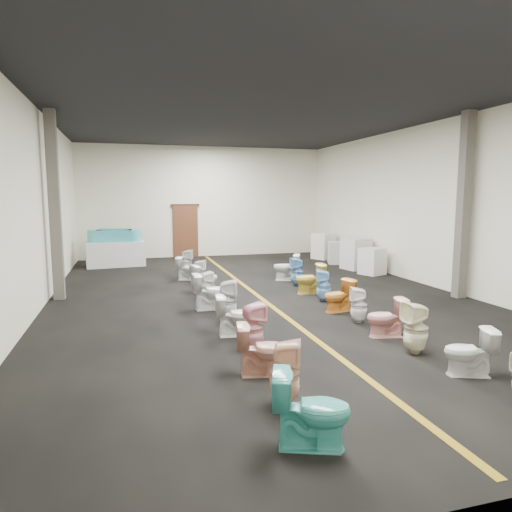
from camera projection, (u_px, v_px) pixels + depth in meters
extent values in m
plane|color=black|center=(258.00, 296.00, 11.46)|extent=(16.00, 16.00, 0.00)
plane|color=black|center=(258.00, 111.00, 10.87)|extent=(16.00, 16.00, 0.00)
plane|color=#EAE6C7|center=(204.00, 202.00, 18.79)|extent=(10.00, 0.00, 10.00)
plane|color=#EAE6C7|center=(35.00, 208.00, 9.81)|extent=(0.00, 16.00, 16.00)
plane|color=#EAE6C7|center=(433.00, 205.00, 12.52)|extent=(0.00, 16.00, 16.00)
cube|color=olive|center=(258.00, 296.00, 11.46)|extent=(0.12, 15.60, 0.01)
cube|color=#562D19|center=(186.00, 231.00, 18.68)|extent=(1.00, 0.10, 2.10)
cube|color=#331C11|center=(185.00, 205.00, 18.55)|extent=(1.15, 0.08, 0.10)
cube|color=#59544C|center=(55.00, 206.00, 10.83)|extent=(0.25, 0.25, 4.50)
cube|color=#59544C|center=(464.00, 206.00, 11.02)|extent=(0.25, 0.25, 4.50)
cube|color=silver|center=(115.00, 254.00, 16.30)|extent=(2.08, 1.20, 0.88)
cube|color=#3DA4B1|center=(115.00, 237.00, 16.22)|extent=(1.26, 0.78, 0.50)
cylinder|color=#3DA4B1|center=(97.00, 237.00, 16.12)|extent=(0.66, 0.66, 0.50)
cylinder|color=#3DA4B1|center=(132.00, 237.00, 16.33)|extent=(0.66, 0.66, 0.50)
cube|color=teal|center=(114.00, 231.00, 16.20)|extent=(1.04, 0.56, 0.20)
cube|color=silver|center=(372.00, 261.00, 14.57)|extent=(0.85, 0.85, 0.85)
cube|color=silver|center=(356.00, 254.00, 15.59)|extent=(0.92, 0.92, 1.07)
cube|color=beige|center=(338.00, 253.00, 16.89)|extent=(0.92, 0.92, 0.81)
cube|color=white|center=(324.00, 246.00, 18.14)|extent=(0.95, 0.95, 1.02)
imported|color=teal|center=(311.00, 410.00, 4.52)|extent=(0.88, 0.68, 0.79)
imported|color=#F0B797|center=(285.00, 373.00, 5.44)|extent=(0.48, 0.47, 0.80)
imported|color=#DE9B84|center=(263.00, 349.00, 6.37)|extent=(0.79, 0.54, 0.74)
imported|color=pink|center=(252.00, 328.00, 7.29)|extent=(0.43, 0.42, 0.81)
imported|color=white|center=(236.00, 315.00, 8.18)|extent=(0.77, 0.49, 0.74)
imported|color=silver|center=(227.00, 300.00, 9.11)|extent=(0.47, 0.47, 0.84)
imported|color=white|center=(211.00, 291.00, 10.06)|extent=(0.80, 0.47, 0.81)
imported|color=white|center=(205.00, 286.00, 10.95)|extent=(0.40, 0.39, 0.70)
imported|color=white|center=(205.00, 278.00, 11.92)|extent=(0.79, 0.58, 0.72)
imported|color=white|center=(199.00, 273.00, 12.71)|extent=(0.44, 0.43, 0.73)
imported|color=white|center=(188.00, 268.00, 13.61)|extent=(0.77, 0.60, 0.69)
imported|color=silver|center=(187.00, 262.00, 14.62)|extent=(0.46, 0.46, 0.79)
imported|color=white|center=(469.00, 352.00, 6.34)|extent=(0.76, 0.59, 0.69)
imported|color=#F5EBC5|center=(416.00, 328.00, 7.22)|extent=(0.39, 0.39, 0.84)
imported|color=#F2A9A0|center=(386.00, 318.00, 8.10)|extent=(0.75, 0.52, 0.70)
imported|color=white|center=(359.00, 305.00, 8.99)|extent=(0.41, 0.40, 0.72)
imported|color=orange|center=(339.00, 296.00, 9.87)|extent=(0.75, 0.51, 0.70)
imported|color=#7DB8E7|center=(324.00, 286.00, 10.81)|extent=(0.46, 0.45, 0.77)
imported|color=gold|center=(310.00, 279.00, 11.69)|extent=(0.78, 0.48, 0.77)
imported|color=#6AA7DA|center=(297.00, 272.00, 12.71)|extent=(0.39, 0.38, 0.79)
imported|color=silver|center=(287.00, 267.00, 13.51)|extent=(0.90, 0.73, 0.80)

